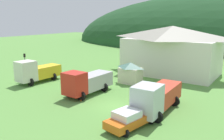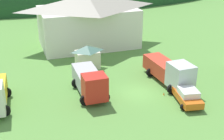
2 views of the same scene
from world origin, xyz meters
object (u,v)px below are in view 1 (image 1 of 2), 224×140
object	(u,v)px
depot_building	(172,49)
heavy_rig_striped	(36,71)
traffic_light_west	(25,64)
traffic_cone_mid_row	(81,101)
service_pickup_orange	(130,118)
tow_truck_silver	(156,97)
crane_truck_red	(87,82)
play_shed_cream	(130,73)
traffic_cone_near_pickup	(128,116)

from	to	relation	value
depot_building	heavy_rig_striped	size ratio (longest dim) A/B	2.34
depot_building	traffic_light_west	xyz separation A→B (m)	(-16.25, -16.96, -1.61)
traffic_cone_mid_row	service_pickup_orange	bearing A→B (deg)	-18.01
tow_truck_silver	traffic_light_west	size ratio (longest dim) A/B	2.01
traffic_light_west	heavy_rig_striped	bearing A→B (deg)	5.25
tow_truck_silver	service_pickup_orange	world-z (taller)	tow_truck_silver
crane_truck_red	traffic_cone_mid_row	distance (m)	2.92
depot_building	play_shed_cream	size ratio (longest dim) A/B	4.90
tow_truck_silver	heavy_rig_striped	bearing A→B (deg)	-93.85
service_pickup_orange	traffic_cone_mid_row	world-z (taller)	service_pickup_orange
depot_building	traffic_cone_mid_row	world-z (taller)	depot_building
traffic_light_west	traffic_cone_mid_row	xyz separation A→B (m)	(12.99, -2.07, -2.54)
play_shed_cream	tow_truck_silver	xyz separation A→B (m)	(7.71, -8.10, 0.09)
traffic_cone_near_pickup	traffic_light_west	bearing A→B (deg)	172.48
heavy_rig_striped	crane_truck_red	bearing A→B (deg)	92.79
depot_building	play_shed_cream	world-z (taller)	depot_building
heavy_rig_striped	crane_truck_red	distance (m)	9.78
heavy_rig_striped	traffic_cone_mid_row	xyz separation A→B (m)	(10.84, -2.26, -1.68)
traffic_cone_near_pickup	traffic_cone_mid_row	bearing A→B (deg)	175.52
depot_building	play_shed_cream	bearing A→B (deg)	-105.56
play_shed_cream	traffic_cone_near_pickup	size ratio (longest dim) A/B	5.06
heavy_rig_striped	traffic_light_west	bearing A→B (deg)	-81.60
heavy_rig_striped	traffic_cone_near_pickup	bearing A→B (deg)	84.09
depot_building	crane_truck_red	xyz separation A→B (m)	(-4.32, -16.83, -2.54)
tow_truck_silver	play_shed_cream	bearing A→B (deg)	-138.71
depot_building	crane_truck_red	distance (m)	17.56
crane_truck_red	depot_building	bearing A→B (deg)	166.49
heavy_rig_striped	traffic_cone_mid_row	size ratio (longest dim) A/B	11.69
service_pickup_orange	traffic_light_west	distance (m)	21.58
play_shed_cream	service_pickup_orange	size ratio (longest dim) A/B	0.61
play_shed_cream	tow_truck_silver	world-z (taller)	tow_truck_silver
service_pickup_orange	traffic_cone_near_pickup	world-z (taller)	service_pickup_orange
crane_truck_red	traffic_light_west	world-z (taller)	traffic_light_west
tow_truck_silver	traffic_cone_near_pickup	world-z (taller)	tow_truck_silver
tow_truck_silver	depot_building	bearing A→B (deg)	-165.70
play_shed_cream	traffic_light_west	distance (m)	15.78
depot_building	service_pickup_orange	size ratio (longest dim) A/B	2.99
traffic_light_west	crane_truck_red	bearing A→B (deg)	0.65
depot_building	traffic_cone_mid_row	xyz separation A→B (m)	(-3.26, -19.03, -4.15)
crane_truck_red	traffic_cone_mid_row	size ratio (longest dim) A/B	12.21
depot_building	service_pickup_orange	world-z (taller)	depot_building
play_shed_cream	heavy_rig_striped	xyz separation A→B (m)	(-11.54, -7.58, 0.11)
service_pickup_orange	heavy_rig_striped	bearing A→B (deg)	-94.05
play_shed_cream	tow_truck_silver	bearing A→B (deg)	-46.39
traffic_cone_mid_row	depot_building	bearing A→B (deg)	80.28
traffic_cone_near_pickup	traffic_cone_mid_row	size ratio (longest dim) A/B	1.10
depot_building	heavy_rig_striped	distance (m)	22.04
service_pickup_orange	traffic_light_west	xyz separation A→B (m)	(-21.00, 4.67, 1.71)
tow_truck_silver	traffic_cone_near_pickup	xyz separation A→B (m)	(-1.87, -2.26, -1.67)
depot_building	traffic_cone_near_pickup	distance (m)	20.25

